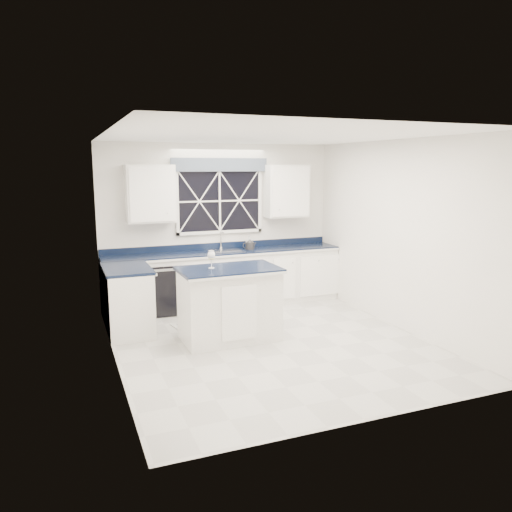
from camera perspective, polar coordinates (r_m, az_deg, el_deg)
name	(u,v)px	position (r m, az deg, el deg)	size (l,w,h in m)	color
ground	(271,343)	(6.77, 1.71, -9.87)	(4.50, 4.50, 0.00)	#A5A4A0
back_wall	(219,224)	(8.52, -4.23, 3.63)	(4.00, 0.10, 2.70)	white
base_cabinets	(209,283)	(8.15, -5.39, -3.13)	(3.99, 1.60, 0.90)	white
countertop	(225,252)	(8.30, -3.57, 0.46)	(3.98, 0.64, 0.04)	black
dishwasher	(160,288)	(8.14, -10.93, -3.57)	(0.60, 0.58, 0.82)	black
window	(220,196)	(8.44, -4.18, 6.83)	(1.65, 0.09, 1.26)	black
upper_cabinets	(222,192)	(8.32, -3.93, 7.27)	(3.10, 0.34, 0.90)	white
faucet	(221,240)	(8.46, -3.99, 1.86)	(0.05, 0.20, 0.30)	silver
island	(229,304)	(6.77, -3.08, -5.45)	(1.34, 0.82, 0.99)	white
rug	(227,324)	(7.51, -3.32, -7.74)	(1.61, 1.17, 0.02)	#B3B3AE
kettle	(250,245)	(8.43, -0.72, 1.31)	(0.24, 0.15, 0.17)	#2D2D2F
wine_glass	(211,256)	(6.61, -5.13, 0.01)	(0.10, 0.10, 0.24)	silver
soap_bottle	(249,242)	(8.57, -0.82, 1.63)	(0.09, 0.10, 0.21)	silver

